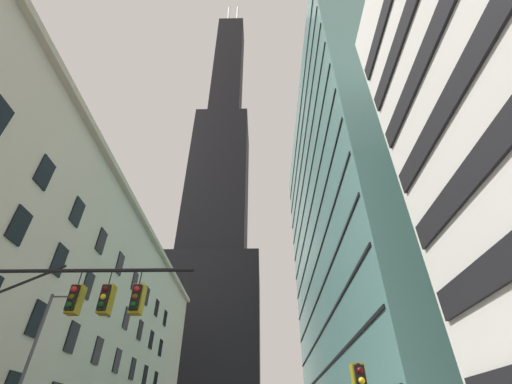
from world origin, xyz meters
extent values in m
cube|color=beige|center=(-17.88, 25.33, 12.21)|extent=(13.77, 62.65, 24.41)
cube|color=#B2A893|center=(-10.75, 25.33, 23.71)|extent=(0.70, 62.65, 0.60)
cube|color=black|center=(-10.95, 13.00, 8.20)|extent=(0.14, 1.40, 2.20)
cube|color=black|center=(-10.95, 18.00, 8.20)|extent=(0.14, 1.40, 2.20)
cube|color=black|center=(-10.95, 23.00, 8.20)|extent=(0.14, 1.40, 2.20)
cube|color=black|center=(-10.95, 28.00, 8.20)|extent=(0.14, 1.40, 2.20)
cube|color=black|center=(-10.95, 33.00, 8.20)|extent=(0.14, 1.40, 2.20)
cube|color=black|center=(-10.95, 38.00, 8.20)|extent=(0.14, 1.40, 2.20)
cube|color=black|center=(-10.95, 43.00, 8.20)|extent=(0.14, 1.40, 2.20)
cube|color=black|center=(-10.95, 8.00, 12.40)|extent=(0.14, 1.40, 2.20)
cube|color=black|center=(-10.95, 13.00, 12.40)|extent=(0.14, 1.40, 2.20)
cube|color=black|center=(-10.95, 18.00, 12.40)|extent=(0.14, 1.40, 2.20)
cube|color=black|center=(-10.95, 23.00, 12.40)|extent=(0.14, 1.40, 2.20)
cube|color=black|center=(-10.95, 28.00, 12.40)|extent=(0.14, 1.40, 2.20)
cube|color=black|center=(-10.95, 33.00, 12.40)|extent=(0.14, 1.40, 2.20)
cube|color=black|center=(-10.95, 38.00, 12.40)|extent=(0.14, 1.40, 2.20)
cube|color=black|center=(-10.95, 43.00, 12.40)|extent=(0.14, 1.40, 2.20)
cube|color=black|center=(-10.95, 8.00, 16.60)|extent=(0.14, 1.40, 2.20)
cube|color=black|center=(-10.95, 13.00, 16.60)|extent=(0.14, 1.40, 2.20)
cube|color=black|center=(-10.95, 18.00, 16.60)|extent=(0.14, 1.40, 2.20)
cube|color=black|center=(-10.95, 23.00, 16.60)|extent=(0.14, 1.40, 2.20)
cube|color=black|center=(-10.95, 28.00, 16.60)|extent=(0.14, 1.40, 2.20)
cube|color=black|center=(-10.95, 33.00, 16.60)|extent=(0.14, 1.40, 2.20)
cube|color=black|center=(-10.95, 38.00, 16.60)|extent=(0.14, 1.40, 2.20)
cube|color=black|center=(-10.95, 43.00, 16.60)|extent=(0.14, 1.40, 2.20)
cube|color=black|center=(-11.04, 86.33, 21.44)|extent=(28.53, 28.53, 42.87)
cube|color=black|center=(-11.04, 86.33, 74.05)|extent=(19.97, 19.97, 62.36)
cube|color=black|center=(-11.04, 86.33, 144.20)|extent=(12.84, 12.84, 77.95)
cylinder|color=silver|center=(-13.61, 86.33, 196.22)|extent=(1.20, 1.20, 26.08)
cylinder|color=silver|center=(-8.47, 86.33, 196.22)|extent=(1.20, 1.20, 26.08)
cube|color=black|center=(10.95, -1.93, 9.00)|extent=(0.16, 11.34, 1.10)
cube|color=black|center=(10.95, -1.93, 12.00)|extent=(0.16, 11.34, 1.10)
cube|color=black|center=(10.95, -1.93, 15.00)|extent=(0.16, 11.34, 1.10)
cube|color=black|center=(10.95, -1.93, 18.00)|extent=(0.16, 11.34, 1.10)
cube|color=slate|center=(18.19, 33.16, 26.46)|extent=(14.39, 47.30, 52.92)
cube|color=black|center=(10.96, 33.16, 8.00)|extent=(0.12, 46.30, 0.24)
cube|color=black|center=(10.96, 33.16, 12.00)|extent=(0.12, 46.30, 0.24)
cube|color=black|center=(10.96, 33.16, 16.00)|extent=(0.12, 46.30, 0.24)
cube|color=black|center=(10.96, 33.16, 20.00)|extent=(0.12, 46.30, 0.24)
cube|color=black|center=(10.96, 33.16, 24.00)|extent=(0.12, 46.30, 0.24)
cube|color=black|center=(10.96, 33.16, 28.00)|extent=(0.12, 46.30, 0.24)
cube|color=black|center=(10.96, 33.16, 32.00)|extent=(0.12, 46.30, 0.24)
cube|color=black|center=(10.96, 33.16, 36.00)|extent=(0.12, 46.30, 0.24)
cube|color=black|center=(10.96, 33.16, 40.00)|extent=(0.12, 46.30, 0.24)
cube|color=black|center=(10.96, 33.16, 44.00)|extent=(0.12, 46.30, 0.24)
cube|color=black|center=(10.96, 33.16, 48.00)|extent=(0.12, 46.30, 0.24)
cylinder|color=black|center=(-2.73, 2.29, 6.97)|extent=(8.22, 0.14, 0.14)
cylinder|color=black|center=(-5.20, 2.29, 6.37)|extent=(3.38, 0.10, 1.70)
cylinder|color=black|center=(-2.84, 2.29, 6.67)|extent=(0.04, 0.04, 0.60)
cube|color=black|center=(-2.84, 2.29, 5.92)|extent=(0.30, 0.30, 0.90)
cube|color=olive|center=(-2.84, 2.46, 5.92)|extent=(0.40, 0.40, 1.04)
sphere|color=red|center=(-2.84, 2.13, 6.20)|extent=(0.20, 0.20, 0.20)
sphere|color=#4B3A08|center=(-2.84, 2.13, 5.92)|extent=(0.20, 0.20, 0.20)
sphere|color=#083D10|center=(-2.84, 2.13, 5.64)|extent=(0.20, 0.20, 0.20)
cylinder|color=black|center=(-1.71, 2.29, 6.67)|extent=(0.04, 0.04, 0.60)
cube|color=black|center=(-1.71, 2.29, 5.92)|extent=(0.30, 0.30, 0.90)
cube|color=olive|center=(-1.71, 2.46, 5.92)|extent=(0.40, 0.40, 1.04)
sphere|color=#450808|center=(-1.71, 2.13, 6.20)|extent=(0.20, 0.20, 0.20)
sphere|color=yellow|center=(-1.71, 2.13, 5.92)|extent=(0.20, 0.20, 0.20)
sphere|color=#083D10|center=(-1.71, 2.13, 5.64)|extent=(0.20, 0.20, 0.20)
cylinder|color=black|center=(-0.58, 2.29, 6.67)|extent=(0.04, 0.04, 0.60)
cube|color=black|center=(-0.58, 2.29, 5.92)|extent=(0.30, 0.30, 0.90)
cube|color=olive|center=(-0.58, 2.46, 5.92)|extent=(0.40, 0.40, 1.04)
sphere|color=red|center=(-0.58, 2.13, 6.20)|extent=(0.20, 0.20, 0.20)
sphere|color=#4B3A08|center=(-0.58, 2.13, 5.92)|extent=(0.20, 0.20, 0.20)
sphere|color=#083D10|center=(-0.58, 2.13, 5.64)|extent=(0.20, 0.20, 0.20)
cube|color=black|center=(6.95, 2.41, 3.31)|extent=(0.30, 0.30, 0.90)
cube|color=olive|center=(6.95, 2.58, 3.31)|extent=(0.40, 0.40, 1.04)
sphere|color=#450808|center=(6.95, 2.25, 3.59)|extent=(0.20, 0.20, 0.20)
sphere|color=yellow|center=(6.95, 2.25, 3.31)|extent=(0.20, 0.20, 0.20)
cylinder|color=#47474C|center=(-8.93, 10.54, 4.57)|extent=(0.18, 0.18, 8.83)
cylinder|color=#47474C|center=(-8.08, 10.54, 8.83)|extent=(1.69, 0.10, 0.10)
ellipsoid|color=#EFE5C6|center=(-7.23, 10.54, 8.73)|extent=(0.56, 0.32, 0.24)
camera|label=1|loc=(3.91, -9.52, 1.91)|focal=23.52mm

